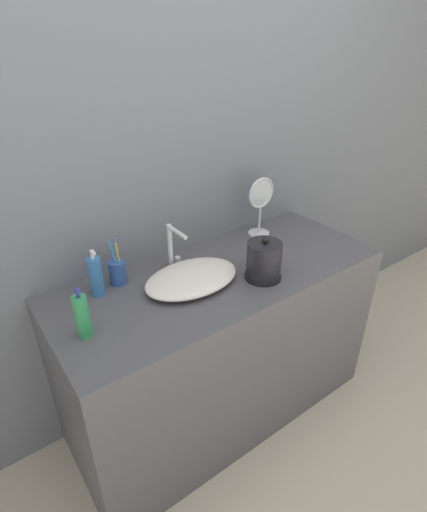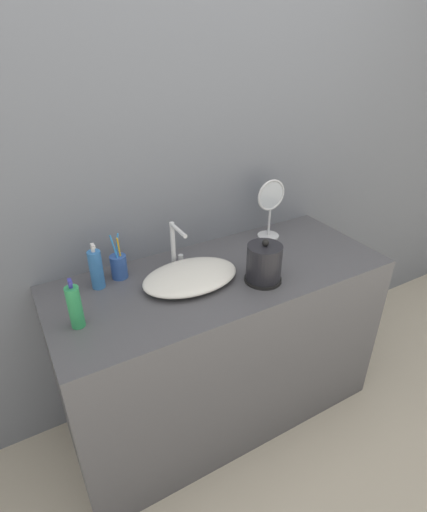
{
  "view_description": "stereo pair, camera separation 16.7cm",
  "coord_description": "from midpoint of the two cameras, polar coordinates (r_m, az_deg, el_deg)",
  "views": [
    {
      "loc": [
        -0.91,
        -0.87,
        1.77
      ],
      "look_at": [
        -0.05,
        0.3,
        0.94
      ],
      "focal_mm": 28.0,
      "sensor_mm": 36.0,
      "label": 1
    },
    {
      "loc": [
        -0.77,
        -0.96,
        1.77
      ],
      "look_at": [
        -0.05,
        0.3,
        0.94
      ],
      "focal_mm": 28.0,
      "sensor_mm": 36.0,
      "label": 2
    }
  ],
  "objects": [
    {
      "name": "ground_plane",
      "position": [
        2.16,
        8.09,
        -25.85
      ],
      "size": [
        12.0,
        12.0,
        0.0
      ],
      "primitive_type": "plane",
      "color": "#BCB29E"
    },
    {
      "name": "wall_back",
      "position": [
        1.82,
        -1.19,
        14.61
      ],
      "size": [
        6.0,
        0.04,
        2.6
      ],
      "color": "slate",
      "rests_on": "ground_plane"
    },
    {
      "name": "vanity_counter",
      "position": [
        2.0,
        3.63,
        -12.85
      ],
      "size": [
        1.5,
        0.61,
        0.84
      ],
      "color": "#4C4C51",
      "rests_on": "ground_plane"
    },
    {
      "name": "sink_basin",
      "position": [
        1.67,
        -0.45,
        -3.02
      ],
      "size": [
        0.42,
        0.28,
        0.06
      ],
      "color": "silver",
      "rests_on": "vanity_counter"
    },
    {
      "name": "faucet",
      "position": [
        1.74,
        -2.74,
        1.82
      ],
      "size": [
        0.06,
        0.14,
        0.21
      ],
      "color": "silver",
      "rests_on": "vanity_counter"
    },
    {
      "name": "electric_kettle",
      "position": [
        1.68,
        10.06,
        -1.3
      ],
      "size": [
        0.16,
        0.16,
        0.19
      ],
      "color": "black",
      "rests_on": "vanity_counter"
    },
    {
      "name": "toothbrush_cup",
      "position": [
        1.72,
        -10.69,
        -1.5
      ],
      "size": [
        0.07,
        0.07,
        0.21
      ],
      "color": "#2D519E",
      "rests_on": "vanity_counter"
    },
    {
      "name": "lotion_bottle",
      "position": [
        1.65,
        -13.67,
        -1.94
      ],
      "size": [
        0.05,
        0.05,
        0.2
      ],
      "color": "#3370B7",
      "rests_on": "vanity_counter"
    },
    {
      "name": "shampoo_bottle",
      "position": [
        1.46,
        -16.12,
        -7.09
      ],
      "size": [
        0.05,
        0.05,
        0.2
      ],
      "color": "#2D9956",
      "rests_on": "vanity_counter"
    },
    {
      "name": "vanity_mirror",
      "position": [
        2.02,
        10.5,
        6.96
      ],
      "size": [
        0.16,
        0.11,
        0.31
      ],
      "color": "silver",
      "rests_on": "vanity_counter"
    }
  ]
}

